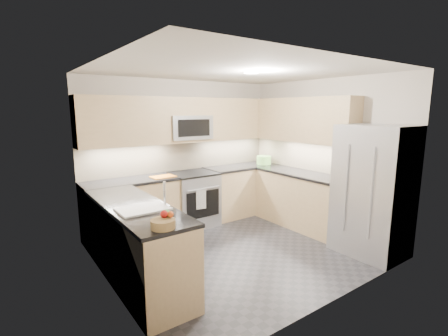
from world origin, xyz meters
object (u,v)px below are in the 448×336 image
microwave (188,127)px  refrigerator (373,191)px  utensil_bowl (264,160)px  fruit_basket (163,224)px  gas_range (193,200)px  cutting_board (163,177)px

microwave → refrigerator: (1.45, -2.55, -0.80)m
refrigerator → utensil_bowl: refrigerator is taller
microwave → fruit_basket: bearing=-124.4°
gas_range → cutting_board: 0.76m
refrigerator → cutting_board: size_ratio=4.89×
refrigerator → utensil_bowl: 2.34m
cutting_board → gas_range: bearing=6.5°
microwave → utensil_bowl: (1.56, -0.21, -0.68)m
microwave → fruit_basket: microwave is taller
fruit_basket → refrigerator: bearing=-5.2°
microwave → cutting_board: size_ratio=2.07×
gas_range → utensil_bowl: utensil_bowl is taller
gas_range → utensil_bowl: bearing=-3.3°
cutting_board → microwave: bearing=18.2°
refrigerator → microwave: bearing=119.6°
refrigerator → utensil_bowl: (0.11, 2.34, 0.12)m
refrigerator → cutting_board: bearing=130.7°
utensil_bowl → gas_range: bearing=176.7°
fruit_basket → microwave: bearing=55.6°
refrigerator → fruit_basket: (-3.01, 0.27, 0.08)m
utensil_bowl → fruit_basket: size_ratio=1.26×
utensil_bowl → fruit_basket: (-3.12, -2.06, -0.04)m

